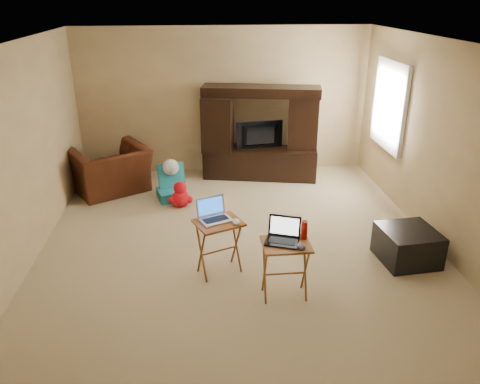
{
  "coord_description": "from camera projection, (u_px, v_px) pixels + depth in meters",
  "views": [
    {
      "loc": [
        -0.48,
        -5.3,
        3.0
      ],
      "look_at": [
        0.0,
        -0.2,
        0.8
      ],
      "focal_mm": 35.0,
      "sensor_mm": 36.0,
      "label": 1
    }
  ],
  "objects": [
    {
      "name": "wall_right",
      "position": [
        439.0,
        145.0,
        5.8
      ],
      "size": [
        0.0,
        5.5,
        5.5
      ],
      "primitive_type": "plane",
      "rotation": [
        1.57,
        0.0,
        -1.57
      ],
      "color": "tan",
      "rests_on": "ground"
    },
    {
      "name": "tray_table_right",
      "position": [
        285.0,
        270.0,
        4.89
      ],
      "size": [
        0.5,
        0.4,
        0.64
      ],
      "primitive_type": "cube",
      "rotation": [
        0.0,
        0.0,
        0.01
      ],
      "color": "#945823",
      "rests_on": "floor"
    },
    {
      "name": "laptop_left",
      "position": [
        216.0,
        211.0,
        5.16
      ],
      "size": [
        0.42,
        0.39,
        0.24
      ],
      "primitive_type": "cube",
      "rotation": [
        0.0,
        0.0,
        0.39
      ],
      "color": "silver",
      "rests_on": "tray_table_left"
    },
    {
      "name": "window_pane",
      "position": [
        390.0,
        105.0,
        7.15
      ],
      "size": [
        0.0,
        1.2,
        1.2
      ],
      "primitive_type": "plane",
      "rotation": [
        1.57,
        0.0,
        -1.57
      ],
      "color": "white",
      "rests_on": "ground"
    },
    {
      "name": "wall_left",
      "position": [
        22.0,
        157.0,
        5.37
      ],
      "size": [
        0.0,
        5.5,
        5.5
      ],
      "primitive_type": "plane",
      "rotation": [
        1.57,
        0.0,
        1.57
      ],
      "color": "tan",
      "rests_on": "ground"
    },
    {
      "name": "recliner",
      "position": [
        111.0,
        170.0,
        7.51
      ],
      "size": [
        1.47,
        1.42,
        0.73
      ],
      "primitive_type": "imported",
      "rotation": [
        0.0,
        0.0,
        3.67
      ],
      "color": "#43200E",
      "rests_on": "floor"
    },
    {
      "name": "laptop_right",
      "position": [
        282.0,
        232.0,
        4.73
      ],
      "size": [
        0.41,
        0.37,
        0.24
      ],
      "primitive_type": "cube",
      "rotation": [
        0.0,
        0.0,
        -0.35
      ],
      "color": "black",
      "rests_on": "tray_table_right"
    },
    {
      "name": "water_bottle",
      "position": [
        304.0,
        230.0,
        4.81
      ],
      "size": [
        0.06,
        0.06,
        0.2
      ],
      "primitive_type": "cylinder",
      "color": "red",
      "rests_on": "tray_table_right"
    },
    {
      "name": "child_rocker",
      "position": [
        171.0,
        183.0,
        7.24
      ],
      "size": [
        0.52,
        0.56,
        0.55
      ],
      "primitive_type": null,
      "rotation": [
        0.0,
        0.0,
        0.27
      ],
      "color": "#187184",
      "rests_on": "floor"
    },
    {
      "name": "mouse_left",
      "position": [
        236.0,
        222.0,
        5.13
      ],
      "size": [
        0.1,
        0.14,
        0.05
      ],
      "primitive_type": "ellipsoid",
      "rotation": [
        0.0,
        0.0,
        0.17
      ],
      "color": "silver",
      "rests_on": "tray_table_left"
    },
    {
      "name": "window_frame",
      "position": [
        389.0,
        105.0,
        7.15
      ],
      "size": [
        0.06,
        1.14,
        1.34
      ],
      "primitive_type": "cube",
      "color": "white",
      "rests_on": "ground"
    },
    {
      "name": "plush_toy",
      "position": [
        180.0,
        194.0,
        7.01
      ],
      "size": [
        0.37,
        0.31,
        0.41
      ],
      "primitive_type": null,
      "color": "red",
      "rests_on": "floor"
    },
    {
      "name": "mouse_right",
      "position": [
        301.0,
        246.0,
        4.65
      ],
      "size": [
        0.09,
        0.14,
        0.05
      ],
      "primitive_type": "ellipsoid",
      "rotation": [
        0.0,
        0.0,
        -0.08
      ],
      "color": "#3A393E",
      "rests_on": "tray_table_right"
    },
    {
      "name": "wall_back",
      "position": [
        224.0,
        101.0,
        8.1
      ],
      "size": [
        5.0,
        0.0,
        5.0
      ],
      "primitive_type": "plane",
      "rotation": [
        1.57,
        0.0,
        0.0
      ],
      "color": "tan",
      "rests_on": "ground"
    },
    {
      "name": "floor",
      "position": [
        239.0,
        242.0,
        6.07
      ],
      "size": [
        5.5,
        5.5,
        0.0
      ],
      "primitive_type": "plane",
      "color": "#C4AF87",
      "rests_on": "ground"
    },
    {
      "name": "tray_table_left",
      "position": [
        219.0,
        247.0,
        5.31
      ],
      "size": [
        0.62,
        0.56,
        0.65
      ],
      "primitive_type": "cube",
      "rotation": [
        0.0,
        0.0,
        0.4
      ],
      "color": "#A45927",
      "rests_on": "floor"
    },
    {
      "name": "television",
      "position": [
        261.0,
        136.0,
        7.89
      ],
      "size": [
        0.81,
        0.21,
        0.46
      ],
      "primitive_type": "imported",
      "rotation": [
        0.0,
        0.0,
        3.28
      ],
      "color": "black",
      "rests_on": "entertainment_center"
    },
    {
      "name": "ottoman",
      "position": [
        408.0,
        245.0,
        5.6
      ],
      "size": [
        0.69,
        0.69,
        0.41
      ],
      "primitive_type": "cube",
      "rotation": [
        0.0,
        0.0,
        0.1
      ],
      "color": "black",
      "rests_on": "floor"
    },
    {
      "name": "push_toy",
      "position": [
        293.0,
        164.0,
        8.13
      ],
      "size": [
        0.67,
        0.52,
        0.47
      ],
      "primitive_type": null,
      "rotation": [
        0.0,
        0.0,
        0.12
      ],
      "color": "blue",
      "rests_on": "floor"
    },
    {
      "name": "wall_front",
      "position": [
        276.0,
        281.0,
        3.07
      ],
      "size": [
        5.0,
        0.0,
        5.0
      ],
      "primitive_type": "plane",
      "rotation": [
        -1.57,
        0.0,
        0.0
      ],
      "color": "tan",
      "rests_on": "ground"
    },
    {
      "name": "entertainment_center",
      "position": [
        260.0,
        133.0,
        7.92
      ],
      "size": [
        1.99,
        0.85,
        1.59
      ],
      "primitive_type": "cube",
      "rotation": [
        0.0,
        0.0,
        -0.19
      ],
      "color": "black",
      "rests_on": "floor"
    },
    {
      "name": "ceiling",
      "position": [
        238.0,
        42.0,
        5.09
      ],
      "size": [
        5.5,
        5.5,
        0.0
      ],
      "primitive_type": "plane",
      "rotation": [
        3.14,
        0.0,
        0.0
      ],
      "color": "silver",
      "rests_on": "ground"
    }
  ]
}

